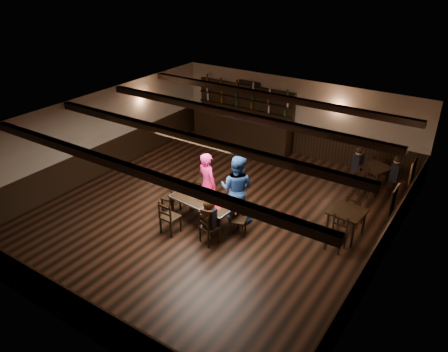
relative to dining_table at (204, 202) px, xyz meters
The scene contains 25 objects.
ground 0.93m from the dining_table, 97.07° to the left, with size 10.00×10.00×0.00m, color black.
room_shell 1.26m from the dining_table, 95.89° to the left, with size 9.02×10.02×2.71m.
dining_table is the anchor object (origin of this frame).
chair_near_left 1.02m from the dining_table, 120.25° to the right, with size 0.46×0.44×0.94m.
chair_near_right 0.89m from the dining_table, 49.67° to the right, with size 0.52×0.51×0.89m.
chair_end_left 1.07m from the dining_table, behind, with size 0.45×0.47×0.92m.
chair_end_right 0.95m from the dining_table, ahead, with size 0.47×0.48×0.83m.
chair_far_pushed 1.75m from the dining_table, 125.28° to the left, with size 0.49×0.48×0.85m.
woman_pink 0.65m from the dining_table, 117.13° to the left, with size 0.66×0.43×1.80m, color #E4187C.
man_blue 0.93m from the dining_table, 49.85° to the left, with size 0.92×0.71×1.88m, color navy.
seated_person 0.87m from the dining_table, 46.04° to the right, with size 0.34×0.51×0.83m.
cake 0.50m from the dining_table, 168.11° to the left, with size 0.30×0.30×0.09m.
plate_stack_a 0.16m from the dining_table, behind, with size 0.17×0.17×0.16m, color white.
plate_stack_b 0.25m from the dining_table, ahead, with size 0.17×0.17×0.20m, color white.
tea_light 0.12m from the dining_table, 77.41° to the left, with size 0.05×0.05×0.06m.
salt_shaker 0.37m from the dining_table, 18.72° to the right, with size 0.03×0.03×0.08m, color silver.
pepper_shaker 0.45m from the dining_table, 19.46° to the right, with size 0.03×0.03×0.08m, color #A5A8AD.
drink_glass 0.30m from the dining_table, 20.18° to the left, with size 0.08×0.08×0.12m, color silver.
menu_red 0.51m from the dining_table, 18.17° to the right, with size 0.26×0.18×0.00m, color maroon.
menu_blue 0.60m from the dining_table, ahead, with size 0.27×0.19×0.00m, color #102051.
bar_counter 5.75m from the dining_table, 111.45° to the left, with size 4.19×0.70×2.20m.
back_table_a 3.65m from the dining_table, 24.90° to the left, with size 0.88×0.88×0.75m.
back_table_b 5.47m from the dining_table, 54.92° to the left, with size 1.01×1.01×0.75m.
bg_patron_left 5.17m from the dining_table, 59.94° to the left, with size 0.26×0.38×0.75m.
bg_patron_right 5.82m from the dining_table, 50.35° to the left, with size 0.24×0.38×0.75m.
Camera 1 is at (5.95, -8.52, 6.50)m, focal length 35.00 mm.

